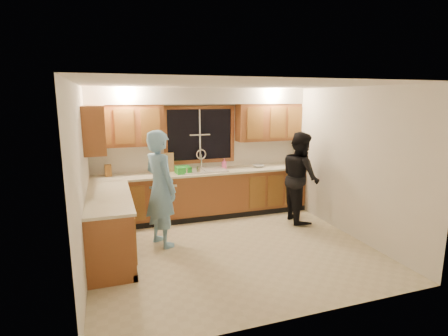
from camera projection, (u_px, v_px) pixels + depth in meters
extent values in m
plane|color=beige|center=(232.00, 248.00, 5.49)|extent=(4.20, 4.20, 0.00)
plane|color=white|center=(233.00, 85.00, 5.00)|extent=(4.20, 4.20, 0.00)
plane|color=white|center=(200.00, 152.00, 7.01)|extent=(4.20, 0.00, 4.20)
plane|color=white|center=(82.00, 181.00, 4.59)|extent=(0.00, 3.80, 3.80)
plane|color=white|center=(349.00, 162.00, 5.90)|extent=(0.00, 3.80, 3.80)
cube|color=brown|center=(204.00, 195.00, 6.89)|extent=(4.20, 0.60, 0.88)
cube|color=brown|center=(110.00, 227.00, 5.16)|extent=(0.60, 1.90, 0.88)
cube|color=#EBE4C5|center=(204.00, 172.00, 6.79)|extent=(4.20, 0.63, 0.04)
cube|color=#EBE4C5|center=(109.00, 197.00, 5.08)|extent=(0.63, 1.90, 0.04)
cube|color=brown|center=(125.00, 126.00, 6.30)|extent=(1.35, 0.33, 0.75)
cube|color=brown|center=(269.00, 122.00, 7.19)|extent=(1.35, 0.33, 0.75)
cube|color=brown|center=(95.00, 129.00, 5.56)|extent=(0.33, 0.90, 0.75)
cube|color=silver|center=(201.00, 96.00, 6.63)|extent=(4.20, 0.35, 0.30)
cube|color=black|center=(200.00, 135.00, 6.94)|extent=(1.30, 0.01, 1.00)
cube|color=brown|center=(200.00, 107.00, 6.82)|extent=(1.44, 0.03, 0.07)
cube|color=brown|center=(200.00, 161.00, 7.03)|extent=(1.44, 0.03, 0.07)
cube|color=brown|center=(165.00, 136.00, 6.71)|extent=(0.07, 0.03, 1.00)
cube|color=brown|center=(232.00, 134.00, 7.14)|extent=(0.07, 0.03, 1.00)
cube|color=silver|center=(204.00, 171.00, 6.79)|extent=(0.86, 0.52, 0.03)
cube|color=silver|center=(194.00, 176.00, 6.75)|extent=(0.38, 0.42, 0.18)
cube|color=silver|center=(214.00, 174.00, 6.88)|extent=(0.38, 0.42, 0.18)
cylinder|color=silver|center=(201.00, 161.00, 6.95)|extent=(0.04, 0.04, 0.28)
torus|color=silver|center=(201.00, 154.00, 6.92)|extent=(0.21, 0.03, 0.21)
cube|color=white|center=(161.00, 200.00, 6.62)|extent=(0.60, 0.56, 0.82)
cube|color=white|center=(110.00, 241.00, 4.63)|extent=(0.58, 0.75, 0.90)
imported|color=#7CB9EB|center=(161.00, 189.00, 5.46)|extent=(0.67, 0.79, 1.84)
imported|color=black|center=(300.00, 177.00, 6.58)|extent=(0.75, 0.91, 1.71)
cube|color=#976329|center=(108.00, 170.00, 6.32)|extent=(0.12, 0.10, 0.21)
cube|color=tan|center=(167.00, 162.00, 6.72)|extent=(0.28, 0.13, 0.36)
cube|color=green|center=(183.00, 170.00, 6.57)|extent=(0.29, 0.27, 0.13)
imported|color=pink|center=(224.00, 163.00, 7.02)|extent=(0.12, 0.12, 0.21)
imported|color=silver|center=(259.00, 166.00, 7.14)|extent=(0.24, 0.24, 0.06)
cylinder|color=#B5A98B|center=(186.00, 171.00, 6.50)|extent=(0.07, 0.07, 0.12)
cylinder|color=#B5A98B|center=(199.00, 170.00, 6.56)|extent=(0.09, 0.09, 0.13)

